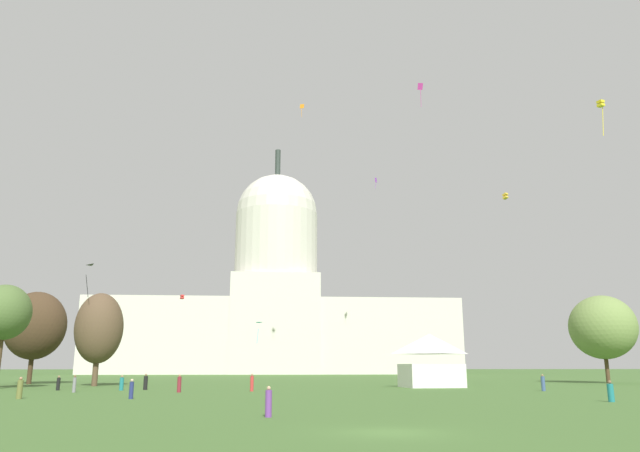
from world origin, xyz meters
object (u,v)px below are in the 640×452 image
(event_tent, at_px, (430,360))
(person_purple_back_right, at_px, (269,403))
(person_olive_front_right, at_px, (20,389))
(kite_black_low, at_px, (85,269))
(kite_yellow_mid, at_px, (601,105))
(person_maroon_mid_left, at_px, (179,384))
(kite_red_low, at_px, (182,297))
(person_teal_front_center, at_px, (122,384))
(tree_east_mid, at_px, (603,327))
(kite_orange_high, at_px, (302,107))
(kite_magenta_high, at_px, (420,89))
(capitol_building, at_px, (275,304))
(person_navy_front_left, at_px, (131,390))
(person_black_lawn_far_right, at_px, (58,384))
(person_denim_lawn_far_left, at_px, (543,383))
(kite_violet_high, at_px, (376,181))
(person_red_edge_west, at_px, (252,383))
(kite_gold_mid, at_px, (505,196))
(tree_west_far, at_px, (99,328))
(tree_west_mid, at_px, (35,326))
(kite_cyan_low, at_px, (256,325))
(person_grey_back_center, at_px, (74,384))
(tree_west_near, at_px, (4,313))
(person_black_near_tent, at_px, (146,383))

(event_tent, xyz_separation_m, person_purple_back_right, (-19.77, -41.55, -2.58))
(person_olive_front_right, relative_size, kite_black_low, 0.44)
(person_purple_back_right, relative_size, kite_yellow_mid, 0.38)
(person_maroon_mid_left, relative_size, kite_red_low, 1.83)
(person_teal_front_center, bearing_deg, tree_east_mid, 20.65)
(kite_orange_high, bearing_deg, person_maroon_mid_left, 143.83)
(person_olive_front_right, relative_size, kite_magenta_high, 0.39)
(capitol_building, xyz_separation_m, event_tent, (19.21, -116.87, -18.72))
(person_olive_front_right, height_order, person_navy_front_left, person_olive_front_right)
(person_black_lawn_far_right, distance_m, person_maroon_mid_left, 15.09)
(person_teal_front_center, bearing_deg, person_denim_lawn_far_left, -2.95)
(tree_east_mid, distance_m, kite_violet_high, 71.84)
(tree_east_mid, xyz_separation_m, person_red_edge_west, (-52.85, -24.13, -7.56))
(kite_orange_high, bearing_deg, kite_yellow_mid, -178.26)
(kite_violet_high, bearing_deg, kite_black_low, 37.28)
(kite_gold_mid, bearing_deg, tree_west_far, -14.40)
(person_maroon_mid_left, relative_size, kite_violet_high, 0.58)
(tree_west_mid, relative_size, person_purple_back_right, 8.44)
(kite_magenta_high, relative_size, kite_red_low, 4.65)
(tree_west_far, distance_m, kite_gold_mid, 72.74)
(kite_cyan_low, bearing_deg, tree_west_far, -63.47)
(person_maroon_mid_left, bearing_deg, person_grey_back_center, -91.94)
(tree_west_near, xyz_separation_m, kite_red_low, (12.57, 52.50, 7.88))
(capitol_building, xyz_separation_m, person_olive_front_right, (-20.90, -139.40, -21.24))
(person_teal_front_center, bearing_deg, tree_west_far, 119.49)
(kite_cyan_low, relative_size, kite_red_low, 4.18)
(person_olive_front_right, height_order, kite_red_low, kite_red_low)
(tree_east_mid, xyz_separation_m, kite_red_low, (-69.96, 37.01, 8.23))
(person_purple_back_right, relative_size, kite_magenta_high, 0.35)
(person_olive_front_right, bearing_deg, kite_orange_high, 85.99)
(person_purple_back_right, relative_size, kite_violet_high, 0.52)
(tree_west_near, relative_size, person_purple_back_right, 7.62)
(tree_west_mid, bearing_deg, capitol_building, 70.43)
(person_navy_front_left, xyz_separation_m, kite_gold_mid, (53.48, 50.42, 32.21))
(capitol_building, height_order, event_tent, capitol_building)
(person_red_edge_west, height_order, person_black_near_tent, person_red_edge_west)
(tree_west_near, distance_m, kite_yellow_mid, 72.28)
(person_maroon_mid_left, height_order, kite_yellow_mid, kite_yellow_mid)
(person_maroon_mid_left, height_order, kite_cyan_low, kite_cyan_low)
(kite_red_low, bearing_deg, capitol_building, 44.69)
(event_tent, height_order, kite_yellow_mid, kite_yellow_mid)
(kite_black_low, bearing_deg, tree_west_far, 132.76)
(capitol_building, relative_size, kite_red_low, 119.50)
(event_tent, bearing_deg, person_olive_front_right, -157.08)
(person_red_edge_west, bearing_deg, person_teal_front_center, 82.42)
(event_tent, distance_m, person_navy_front_left, 38.91)
(kite_cyan_low, bearing_deg, kite_magenta_high, 9.06)
(person_purple_back_right, distance_m, kite_magenta_high, 83.29)
(event_tent, distance_m, kite_magenta_high, 51.61)
(person_teal_front_center, xyz_separation_m, kite_cyan_low, (12.83, 54.18, 9.97))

